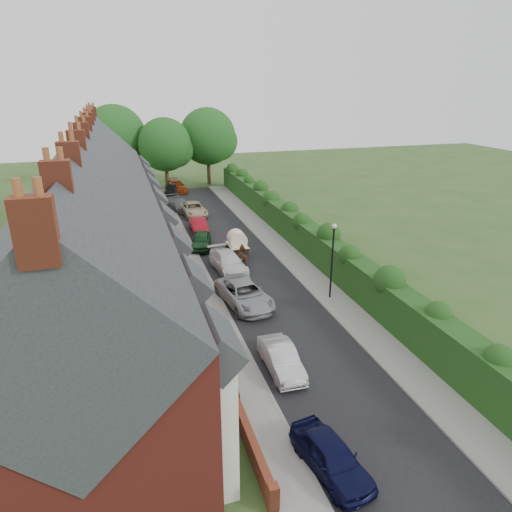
{
  "coord_description": "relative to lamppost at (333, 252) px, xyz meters",
  "views": [
    {
      "loc": [
        -9.14,
        -20.53,
        13.37
      ],
      "look_at": [
        -0.64,
        7.46,
        2.2
      ],
      "focal_mm": 32.0,
      "sensor_mm": 36.0,
      "label": 1
    }
  ],
  "objects": [
    {
      "name": "car_red",
      "position": [
        -5.71,
        16.75,
        -2.63
      ],
      "size": [
        1.51,
        4.11,
        1.34
      ],
      "primitive_type": "imported",
      "rotation": [
        0.0,
        0.0,
        -0.02
      ],
      "color": "maroon",
      "rests_on": "ground"
    },
    {
      "name": "ground",
      "position": [
        -3.4,
        -4.0,
        -3.3
      ],
      "size": [
        140.0,
        140.0,
        0.0
      ],
      "primitive_type": "plane",
      "color": "#2D4C1E",
      "rests_on": "ground"
    },
    {
      "name": "horse",
      "position": [
        -3.98,
        6.69,
        -2.46
      ],
      "size": [
        1.16,
        2.09,
        1.68
      ],
      "primitive_type": "imported",
      "rotation": [
        0.0,
        0.0,
        3.27
      ],
      "color": "#4F311D",
      "rests_on": "ground"
    },
    {
      "name": "kerb_hedge_side",
      "position": [
        -0.85,
        7.0,
        -3.23
      ],
      "size": [
        0.18,
        58.0,
        0.13
      ],
      "primitive_type": "cube",
      "color": "gray",
      "rests_on": "ground"
    },
    {
      "name": "kerb_house_side",
      "position": [
        -6.95,
        7.0,
        -3.23
      ],
      "size": [
        0.18,
        58.0,
        0.13
      ],
      "primitive_type": "cube",
      "color": "gray",
      "rests_on": "ground"
    },
    {
      "name": "car_silver_b",
      "position": [
        -5.61,
        0.82,
        -2.56
      ],
      "size": [
        3.2,
        5.6,
        1.47
      ],
      "primitive_type": "imported",
      "rotation": [
        0.0,
        0.0,
        0.15
      ],
      "color": "#95989C",
      "rests_on": "ground"
    },
    {
      "name": "hedge",
      "position": [
        2.0,
        7.0,
        -1.7
      ],
      "size": [
        2.1,
        58.0,
        2.85
      ],
      "color": "#173912",
      "rests_on": "ground"
    },
    {
      "name": "tree_far_back",
      "position": [
        -11.99,
        39.08,
        3.32
      ],
      "size": [
        8.4,
        8.0,
        10.82
      ],
      "color": "#332316",
      "rests_on": "ground"
    },
    {
      "name": "pavement_hedge_side",
      "position": [
        0.2,
        7.0,
        -3.24
      ],
      "size": [
        2.2,
        58.0,
        0.12
      ],
      "primitive_type": "cube",
      "color": "gray",
      "rests_on": "ground"
    },
    {
      "name": "road",
      "position": [
        -3.9,
        7.0,
        -3.29
      ],
      "size": [
        6.0,
        58.0,
        0.02
      ],
      "primitive_type": "cube",
      "color": "black",
      "rests_on": "ground"
    },
    {
      "name": "terrace_row",
      "position": [
        -14.27,
        5.98,
        1.18
      ],
      "size": [
        9.05,
        40.5,
        11.5
      ],
      "color": "maroon",
      "rests_on": "ground"
    },
    {
      "name": "car_silver_a",
      "position": [
        -5.79,
        -6.58,
        -2.65
      ],
      "size": [
        1.42,
        3.97,
        1.3
      ],
      "primitive_type": "imported",
      "rotation": [
        0.0,
        0.0,
        -0.01
      ],
      "color": "#B3B3B8",
      "rests_on": "ground"
    },
    {
      "name": "car_beige",
      "position": [
        -5.21,
        22.62,
        -2.6
      ],
      "size": [
        2.61,
        5.17,
        1.4
      ],
      "primitive_type": "imported",
      "rotation": [
        0.0,
        0.0,
        0.06
      ],
      "color": "#BCAF88",
      "rests_on": "ground"
    },
    {
      "name": "car_white",
      "position": [
        -5.3,
        6.59,
        -2.59
      ],
      "size": [
        2.51,
        5.07,
        1.42
      ],
      "primitive_type": "imported",
      "rotation": [
        0.0,
        0.0,
        0.11
      ],
      "color": "silver",
      "rests_on": "ground"
    },
    {
      "name": "car_navy",
      "position": [
        -6.19,
        -13.02,
        -2.63
      ],
      "size": [
        2.22,
        4.12,
        1.33
      ],
      "primitive_type": "imported",
      "rotation": [
        0.0,
        0.0,
        0.17
      ],
      "color": "black",
      "rests_on": "ground"
    },
    {
      "name": "car_extra_far",
      "position": [
        -5.43,
        34.54,
        -2.58
      ],
      "size": [
        2.82,
        5.19,
        1.43
      ],
      "primitive_type": "imported",
      "rotation": [
        0.0,
        0.0,
        0.17
      ],
      "color": "maroon",
      "rests_on": "ground"
    },
    {
      "name": "tree_far_right",
      "position": [
        -0.01,
        38.08,
        3.02
      ],
      "size": [
        7.98,
        7.6,
        10.31
      ],
      "color": "#332316",
      "rests_on": "ground"
    },
    {
      "name": "lamppost",
      "position": [
        0.0,
        0.0,
        0.0
      ],
      "size": [
        0.32,
        0.32,
        5.16
      ],
      "color": "black",
      "rests_on": "ground"
    },
    {
      "name": "horse_cart",
      "position": [
        -3.98,
        8.84,
        -1.94
      ],
      "size": [
        1.49,
        3.29,
        2.37
      ],
      "color": "black",
      "rests_on": "ground"
    },
    {
      "name": "car_grey",
      "position": [
        -6.4,
        25.4,
        -2.59
      ],
      "size": [
        3.05,
        5.17,
        1.41
      ],
      "primitive_type": "imported",
      "rotation": [
        0.0,
        0.0,
        0.24
      ],
      "color": "#4D5053",
      "rests_on": "ground"
    },
    {
      "name": "pavement_house_side",
      "position": [
        -7.75,
        7.0,
        -3.24
      ],
      "size": [
        1.7,
        58.0,
        0.12
      ],
      "primitive_type": "cube",
      "color": "gray",
      "rests_on": "ground"
    },
    {
      "name": "garden_wall_row",
      "position": [
        -8.75,
        6.0,
        -2.84
      ],
      "size": [
        0.35,
        40.35,
        1.1
      ],
      "color": "brown",
      "rests_on": "ground"
    },
    {
      "name": "car_green",
      "position": [
        -6.3,
        12.2,
        -2.62
      ],
      "size": [
        2.53,
        4.25,
        1.36
      ],
      "primitive_type": "imported",
      "rotation": [
        0.0,
        0.0,
        -0.25
      ],
      "color": "#113A19",
      "rests_on": "ground"
    },
    {
      "name": "tree_far_left",
      "position": [
        -6.05,
        36.08,
        2.41
      ],
      "size": [
        7.14,
        6.8,
        9.29
      ],
      "color": "#332316",
      "rests_on": "ground"
    },
    {
      "name": "car_black",
      "position": [
        -6.24,
        33.27,
        -2.6
      ],
      "size": [
        2.44,
        4.32,
        1.39
      ],
      "primitive_type": "imported",
      "rotation": [
        0.0,
        0.0,
        -0.21
      ],
      "color": "black",
      "rests_on": "ground"
    }
  ]
}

